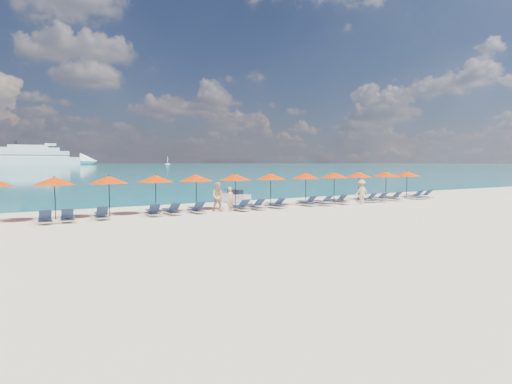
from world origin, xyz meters
TOP-DOWN VIEW (x-y plane):
  - ground at (0.00, 0.00)m, footprint 1400.00×1400.00m
  - sea at (0.00, 660.00)m, footprint 1600.00×1300.00m
  - cruise_ship at (30.00, 526.09)m, footprint 117.16×35.56m
  - sailboat_near at (175.69, 524.34)m, footprint 5.69×1.90m
  - sailboat_far at (185.09, 549.84)m, footprint 5.20×1.73m
  - jetski at (1.72, 9.13)m, footprint 1.86×2.79m
  - beachgoer_a at (-1.13, 4.08)m, footprint 0.64×0.56m
  - beachgoer_b at (-1.78, 4.43)m, footprint 0.99×0.85m
  - beachgoer_c at (8.90, 3.33)m, footprint 1.14×0.57m
  - umbrella_2 at (-10.65, 5.34)m, footprint 2.10×2.10m
  - umbrella_3 at (-7.94, 5.38)m, footprint 2.10×2.10m
  - umbrella_4 at (-5.30, 5.51)m, footprint 2.10×2.10m
  - umbrella_5 at (-2.79, 5.46)m, footprint 2.10×2.10m
  - umbrella_6 at (-0.11, 5.41)m, footprint 2.10×2.10m
  - umbrella_7 at (2.57, 5.36)m, footprint 2.10×2.10m
  - umbrella_8 at (5.44, 5.26)m, footprint 2.10×2.10m
  - umbrella_9 at (8.14, 5.36)m, footprint 2.10×2.10m
  - umbrella_10 at (10.77, 5.50)m, footprint 2.10×2.10m
  - umbrella_11 at (13.47, 5.25)m, footprint 2.10×2.10m
  - umbrella_12 at (16.10, 5.37)m, footprint 2.10×2.10m
  - lounger_3 at (-11.23, 4.12)m, footprint 0.70×1.73m
  - lounger_4 at (-10.23, 4.19)m, footprint 0.79×1.75m
  - lounger_5 at (-8.58, 4.38)m, footprint 0.74×1.74m
  - lounger_6 at (-5.86, 4.32)m, footprint 0.77×1.75m
  - lounger_7 at (-4.77, 4.34)m, footprint 0.65×1.71m
  - lounger_8 at (-3.26, 4.34)m, footprint 0.71×1.73m
  - lounger_9 at (-0.54, 4.01)m, footprint 0.66×1.71m
  - lounger_10 at (0.60, 4.13)m, footprint 0.73×1.74m
  - lounger_11 at (2.18, 4.19)m, footprint 0.71×1.73m
  - lounger_12 at (4.82, 4.31)m, footprint 0.66×1.72m
  - lounger_13 at (5.91, 4.00)m, footprint 0.77×1.75m
  - lounger_14 at (7.58, 4.26)m, footprint 0.74×1.74m
  - lounger_15 at (10.23, 4.11)m, footprint 0.68×1.72m
  - lounger_16 at (11.28, 3.99)m, footprint 0.70×1.73m
  - lounger_17 at (12.89, 4.06)m, footprint 0.71×1.73m
  - lounger_18 at (15.51, 4.15)m, footprint 0.77×1.75m
  - lounger_19 at (16.61, 4.16)m, footprint 0.75×1.74m

SIDE VIEW (x-z plane):
  - ground at x=0.00m, z-range 0.00..0.00m
  - sea at x=0.00m, z-range 0.00..0.01m
  - lounger_3 at x=-11.23m, z-range -0.09..0.56m
  - lounger_4 at x=-10.23m, z-range -0.09..0.56m
  - lounger_5 at x=-8.58m, z-range -0.09..0.56m
  - lounger_6 at x=-5.86m, z-range -0.09..0.56m
  - lounger_7 at x=-4.77m, z-range -0.09..0.56m
  - lounger_8 at x=-3.26m, z-range -0.09..0.56m
  - lounger_9 at x=-0.54m, z-range -0.09..0.56m
  - lounger_10 at x=0.60m, z-range -0.09..0.56m
  - lounger_11 at x=2.18m, z-range -0.09..0.56m
  - lounger_12 at x=4.82m, z-range -0.09..0.56m
  - lounger_13 at x=5.91m, z-range -0.09..0.56m
  - lounger_14 at x=7.58m, z-range -0.09..0.56m
  - lounger_15 at x=10.23m, z-range -0.09..0.56m
  - lounger_16 at x=11.28m, z-range -0.09..0.56m
  - lounger_17 at x=12.89m, z-range -0.09..0.56m
  - lounger_18 at x=15.51m, z-range -0.09..0.56m
  - lounger_19 at x=16.61m, z-range -0.09..0.56m
  - jetski at x=1.72m, z-range -0.08..0.85m
  - beachgoer_a at x=-1.13m, z-range 0.00..1.49m
  - beachgoer_c at x=8.90m, z-range 0.00..1.74m
  - beachgoer_b at x=-1.78m, z-range 0.00..1.77m
  - sailboat_far at x=185.09m, z-range -3.79..5.74m
  - sailboat_near at x=175.69m, z-range -4.15..6.29m
  - umbrella_2 at x=-10.65m, z-range 0.88..3.16m
  - umbrella_3 at x=-7.94m, z-range 0.88..3.16m
  - umbrella_4 at x=-5.30m, z-range 0.88..3.16m
  - umbrella_5 at x=-2.79m, z-range 0.88..3.16m
  - umbrella_6 at x=-0.11m, z-range 0.88..3.16m
  - umbrella_7 at x=2.57m, z-range 0.88..3.16m
  - umbrella_8 at x=5.44m, z-range 0.88..3.16m
  - umbrella_9 at x=8.14m, z-range 0.88..3.16m
  - umbrella_10 at x=10.77m, z-range 0.88..3.16m
  - umbrella_11 at x=13.47m, z-range 0.88..3.16m
  - umbrella_12 at x=16.10m, z-range 0.88..3.16m
  - cruise_ship at x=30.00m, z-range -7.72..24.49m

